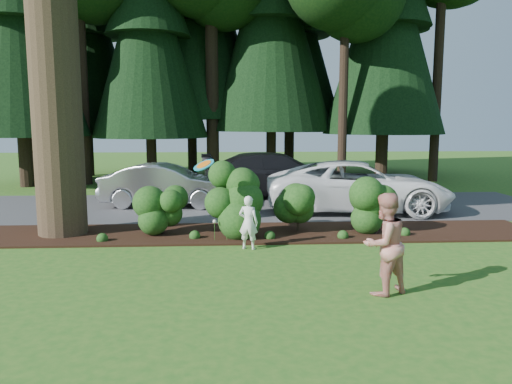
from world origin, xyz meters
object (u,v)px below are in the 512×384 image
car_white_suv (358,186)px  frisbee (204,165)px  car_dark_suv (277,174)px  child (248,222)px  car_silver_wagon (167,185)px  adult (384,244)px

car_white_suv → frisbee: frisbee is taller
car_dark_suv → child: size_ratio=4.73×
car_dark_suv → child: 8.27m
car_silver_wagon → car_dark_suv: bearing=-56.5°
frisbee → child: bearing=-12.4°
adult → frisbee: 4.83m
adult → frisbee: size_ratio=3.28×
car_silver_wagon → frisbee: 6.08m
car_silver_wagon → adult: bearing=-146.8°
car_white_suv → car_dark_suv: size_ratio=1.00×
car_white_suv → frisbee: (-4.83, -4.39, 1.10)m
car_silver_wagon → car_dark_suv: (4.08, 2.16, 0.12)m
car_silver_wagon → frisbee: bearing=-159.0°
car_dark_suv → child: bearing=165.7°
car_silver_wagon → adult: (4.80, -9.18, 0.11)m
car_dark_suv → child: (-1.48, -8.13, -0.26)m
car_dark_suv → adult: (0.72, -11.33, -0.01)m
car_silver_wagon → car_white_suv: size_ratio=0.75×
child → adult: (2.20, -3.20, 0.25)m
car_silver_wagon → adult: 10.36m
car_white_suv → adult: size_ratio=3.39×
car_silver_wagon → frisbee: frisbee is taller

